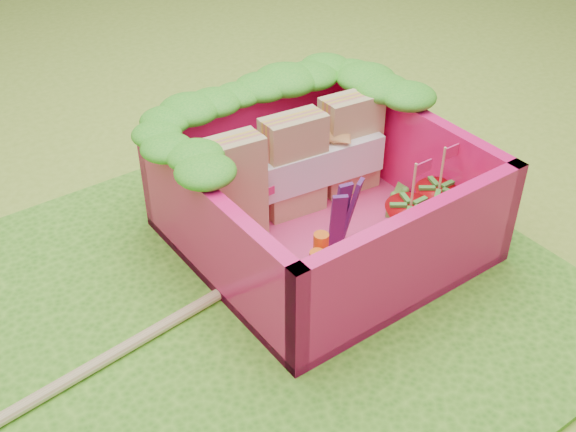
% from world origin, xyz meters
% --- Properties ---
extents(ground, '(14.00, 14.00, 0.00)m').
position_xyz_m(ground, '(0.00, 0.00, 0.00)').
color(ground, '#8AB031').
rests_on(ground, ground).
extents(placemat, '(2.60, 2.60, 0.03)m').
position_xyz_m(placemat, '(0.00, 0.00, 0.01)').
color(placemat, '#469321').
rests_on(placemat, ground).
extents(bento_floor, '(1.30, 1.30, 0.05)m').
position_xyz_m(bento_floor, '(0.43, 0.14, 0.06)').
color(bento_floor, '#E73B79').
rests_on(bento_floor, placemat).
extents(bento_box, '(1.30, 1.30, 0.55)m').
position_xyz_m(bento_box, '(0.43, 0.14, 0.31)').
color(bento_box, '#FF156B').
rests_on(bento_box, placemat).
extents(lettuce_ruffle, '(1.43, 0.77, 0.11)m').
position_xyz_m(lettuce_ruffle, '(0.43, 0.61, 0.64)').
color(lettuce_ruffle, '#219D1C').
rests_on(lettuce_ruffle, bento_box).
extents(sandwich_stack, '(1.07, 0.29, 0.55)m').
position_xyz_m(sandwich_stack, '(0.43, 0.39, 0.35)').
color(sandwich_stack, tan).
rests_on(sandwich_stack, bento_floor).
extents(broccoli, '(0.33, 0.33, 0.24)m').
position_xyz_m(broccoli, '(-0.07, -0.19, 0.25)').
color(broccoli, '#599648').
rests_on(broccoli, bento_floor).
extents(carrot_sticks, '(0.13, 0.12, 0.29)m').
position_xyz_m(carrot_sticks, '(0.15, -0.18, 0.22)').
color(carrot_sticks, orange).
rests_on(carrot_sticks, bento_floor).
extents(purple_wedges, '(0.18, 0.10, 0.38)m').
position_xyz_m(purple_wedges, '(0.43, -0.00, 0.27)').
color(purple_wedges, '#4E195A').
rests_on(purple_wedges, bento_floor).
extents(strawberry_left, '(0.25, 0.25, 0.49)m').
position_xyz_m(strawberry_left, '(0.69, -0.19, 0.21)').
color(strawberry_left, red).
rests_on(strawberry_left, bento_floor).
extents(strawberry_right, '(0.24, 0.24, 0.48)m').
position_xyz_m(strawberry_right, '(0.91, -0.16, 0.21)').
color(strawberry_right, red).
rests_on(strawberry_right, bento_floor).
extents(snap_peas, '(0.60, 0.61, 0.05)m').
position_xyz_m(snap_peas, '(0.81, -0.09, 0.11)').
color(snap_peas, '#53B037').
rests_on(snap_peas, bento_floor).
extents(chopsticks, '(2.02, 0.27, 0.05)m').
position_xyz_m(chopsticks, '(-1.00, 0.00, 0.05)').
color(chopsticks, tan).
rests_on(chopsticks, placemat).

